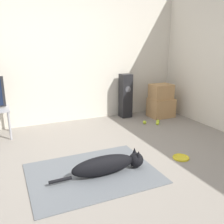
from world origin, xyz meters
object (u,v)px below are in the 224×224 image
Objects in this scene: frisbee at (181,158)px; tennis_ball_by_boxes at (158,123)px; tennis_ball_near_speaker at (145,122)px; dog at (109,164)px; floor_speaker at (126,96)px; cardboard_box_lower at (161,108)px; cardboard_box_upper at (161,91)px; tennis_ball_loose_on_carpet at (158,121)px.

frisbee is 1.41m from tennis_ball_by_boxes.
tennis_ball_by_boxes is 0.25m from tennis_ball_near_speaker.
floor_speaker is (1.26, 2.03, 0.32)m from dog.
dog is at bearing -140.49° from tennis_ball_by_boxes.
cardboard_box_lower is 0.65m from tennis_ball_near_speaker.
cardboard_box_lower is at bearing 63.24° from frisbee.
cardboard_box_upper is at bearing 42.09° from dog.
tennis_ball_near_speaker is at bearing 77.65° from frisbee.
cardboard_box_lower is at bearing 26.91° from tennis_ball_near_speaker.
frisbee is 3.34× the size of tennis_ball_loose_on_carpet.
tennis_ball_loose_on_carpet is at bearing -12.84° from tennis_ball_near_speaker.
cardboard_box_upper reaches higher than dog.
floor_speaker is at bearing 84.41° from frisbee.
tennis_ball_near_speaker is at bearing 167.16° from tennis_ball_loose_on_carpet.
tennis_ball_by_boxes is (-0.36, -0.45, -0.50)m from cardboard_box_upper.
dog is at bearing -139.79° from tennis_ball_loose_on_carpet.
tennis_ball_by_boxes is at bearing 68.69° from frisbee.
tennis_ball_near_speaker is (1.38, 1.45, -0.09)m from dog.
dog is 17.71× the size of tennis_ball_loose_on_carpet.
tennis_ball_by_boxes is 0.12m from tennis_ball_loose_on_carpet.
tennis_ball_loose_on_carpet is at bearing -129.13° from cardboard_box_upper.
dog reaches higher than tennis_ball_by_boxes.
cardboard_box_upper is 6.48× the size of tennis_ball_loose_on_carpet.
tennis_ball_near_speaker reaches higher than frisbee.
tennis_ball_by_boxes is at bearing 39.51° from dog.
cardboard_box_lower is 0.34m from cardboard_box_upper.
frisbee is 2.04m from cardboard_box_upper.
dog is 2.60m from cardboard_box_lower.
cardboard_box_lower reaches higher than tennis_ball_near_speaker.
dog is 1.06m from frisbee.
floor_speaker reaches higher than dog.
floor_speaker reaches higher than frisbee.
dog reaches higher than frisbee.
floor_speaker is at bearing 157.22° from cardboard_box_upper.
frisbee is at bearing -111.31° from tennis_ball_by_boxes.
frisbee is at bearing -116.39° from cardboard_box_upper.
cardboard_box_upper is at bearing 63.61° from frisbee.
floor_speaker is 13.53× the size of tennis_ball_near_speaker.
dog is 2.00m from tennis_ball_near_speaker.
cardboard_box_upper reaches higher than tennis_ball_loose_on_carpet.
floor_speaker is at bearing 112.99° from tennis_ball_by_boxes.
frisbee is at bearing -95.59° from floor_speaker.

